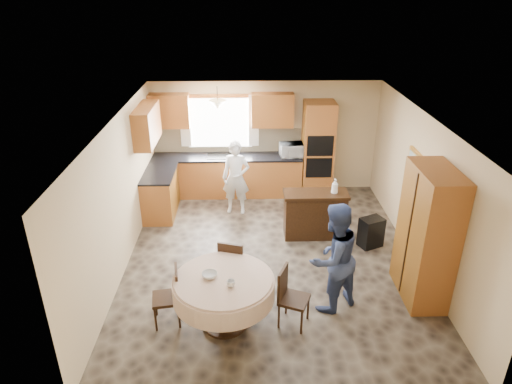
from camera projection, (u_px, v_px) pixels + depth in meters
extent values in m
cube|color=brown|center=(272.00, 259.00, 8.02)|extent=(5.00, 6.00, 0.01)
cube|color=white|center=(274.00, 121.00, 6.95)|extent=(5.00, 6.00, 0.01)
cube|color=tan|center=(265.00, 137.00, 10.20)|extent=(5.00, 0.02, 2.50)
cube|color=tan|center=(289.00, 319.00, 4.77)|extent=(5.00, 0.02, 2.50)
cube|color=tan|center=(120.00, 197.00, 7.43)|extent=(0.02, 6.00, 2.50)
cube|color=tan|center=(423.00, 193.00, 7.54)|extent=(0.02, 6.00, 2.50)
cube|color=white|center=(220.00, 123.00, 10.01)|extent=(1.40, 0.03, 1.10)
cube|color=white|center=(185.00, 121.00, 9.92)|extent=(0.22, 0.02, 1.15)
cube|color=white|center=(254.00, 121.00, 9.96)|extent=(0.22, 0.02, 1.15)
cube|color=#BE6432|center=(227.00, 176.00, 10.25)|extent=(3.30, 0.60, 0.88)
cube|color=black|center=(227.00, 157.00, 10.05)|extent=(3.30, 0.64, 0.04)
cube|color=#BE6432|center=(161.00, 194.00, 9.41)|extent=(0.60, 1.20, 0.88)
cube|color=black|center=(159.00, 173.00, 9.21)|extent=(0.64, 1.20, 0.04)
cube|color=beige|center=(227.00, 141.00, 10.20)|extent=(3.30, 0.02, 0.55)
cube|color=#A15928|center=(170.00, 111.00, 9.72)|extent=(0.85, 0.33, 0.72)
cube|color=#A15928|center=(272.00, 110.00, 9.77)|extent=(0.90, 0.33, 0.72)
cube|color=#A15928|center=(147.00, 125.00, 8.78)|extent=(0.33, 1.20, 0.72)
cube|color=#BE6432|center=(318.00, 149.00, 10.02)|extent=(0.66, 0.62, 2.12)
cube|color=black|center=(320.00, 146.00, 9.66)|extent=(0.56, 0.01, 0.45)
cube|color=black|center=(319.00, 168.00, 9.87)|extent=(0.56, 0.01, 0.45)
cone|color=beige|center=(218.00, 105.00, 9.35)|extent=(0.36, 0.36, 0.18)
cube|color=#331D0E|center=(315.00, 216.00, 8.58)|extent=(1.19, 0.50, 0.85)
cube|color=black|center=(371.00, 232.00, 8.30)|extent=(0.49, 0.43, 0.56)
cube|color=#BE6432|center=(427.00, 236.00, 6.70)|extent=(0.55, 1.10, 2.09)
cylinder|color=#331D0E|center=(224.00, 304.00, 6.35)|extent=(0.21, 0.21, 0.73)
cylinder|color=#331D0E|center=(225.00, 323.00, 6.50)|extent=(0.62, 0.62, 0.04)
cylinder|color=beige|center=(223.00, 280.00, 6.18)|extent=(1.34, 1.34, 0.05)
cylinder|color=beige|center=(224.00, 289.00, 6.24)|extent=(1.40, 1.40, 0.29)
cube|color=#331D0E|center=(166.00, 298.00, 6.39)|extent=(0.43, 0.43, 0.05)
cube|color=#331D0E|center=(177.00, 283.00, 6.32)|extent=(0.09, 0.36, 0.45)
cylinder|color=#331D0E|center=(154.00, 318.00, 6.33)|extent=(0.03, 0.03, 0.39)
cylinder|color=#331D0E|center=(177.00, 318.00, 6.34)|extent=(0.03, 0.03, 0.39)
cylinder|color=#331D0E|center=(158.00, 303.00, 6.63)|extent=(0.03, 0.03, 0.39)
cylinder|color=#331D0E|center=(180.00, 303.00, 6.64)|extent=(0.03, 0.03, 0.39)
cube|color=#331D0E|center=(234.00, 266.00, 7.07)|extent=(0.51, 0.51, 0.05)
cube|color=#331D0E|center=(230.00, 258.00, 6.79)|extent=(0.38, 0.15, 0.49)
cylinder|color=#331D0E|center=(223.00, 285.00, 7.00)|extent=(0.03, 0.03, 0.42)
cylinder|color=#331D0E|center=(246.00, 284.00, 7.01)|extent=(0.03, 0.03, 0.42)
cylinder|color=#331D0E|center=(224.00, 271.00, 7.32)|extent=(0.03, 0.03, 0.42)
cylinder|color=#331D0E|center=(246.00, 271.00, 7.33)|extent=(0.03, 0.03, 0.42)
cube|color=#331D0E|center=(294.00, 300.00, 6.36)|extent=(0.51, 0.51, 0.05)
cube|color=#331D0E|center=(283.00, 282.00, 6.31)|extent=(0.18, 0.35, 0.46)
cylinder|color=#331D0E|center=(283.00, 320.00, 6.29)|extent=(0.03, 0.03, 0.39)
cylinder|color=#331D0E|center=(307.00, 320.00, 6.30)|extent=(0.03, 0.03, 0.39)
cylinder|color=#331D0E|center=(281.00, 305.00, 6.59)|extent=(0.03, 0.03, 0.39)
cylinder|color=#331D0E|center=(304.00, 304.00, 6.60)|extent=(0.03, 0.03, 0.39)
cube|color=gold|center=(415.00, 166.00, 7.82)|extent=(0.05, 0.63, 0.52)
cube|color=#AEC2CC|center=(413.00, 166.00, 7.82)|extent=(0.01, 0.52, 0.41)
imported|color=silver|center=(292.00, 150.00, 9.97)|extent=(0.57, 0.42, 0.30)
imported|color=silver|center=(236.00, 178.00, 9.32)|extent=(0.61, 0.45, 1.55)
imported|color=navy|center=(333.00, 258.00, 6.52)|extent=(1.04, 0.99, 1.70)
imported|color=#B2B2B2|center=(306.00, 194.00, 8.38)|extent=(0.24, 0.24, 0.05)
imported|color=silver|center=(335.00, 187.00, 8.34)|extent=(0.14, 0.14, 0.32)
imported|color=#B2B2B2|center=(231.00, 283.00, 5.99)|extent=(0.13, 0.13, 0.09)
imported|color=#B2B2B2|center=(210.00, 275.00, 6.18)|extent=(0.26, 0.26, 0.07)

